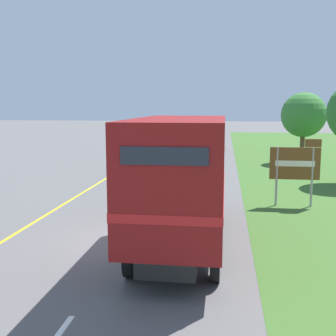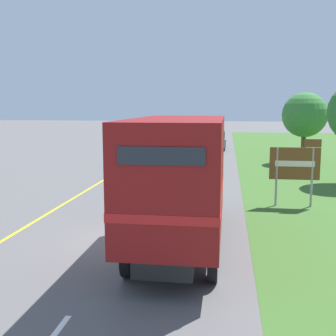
% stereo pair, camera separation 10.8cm
% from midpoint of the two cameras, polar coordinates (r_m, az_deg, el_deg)
% --- Properties ---
extents(ground_plane, '(200.00, 200.00, 0.00)m').
position_cam_midpoint_polar(ground_plane, '(13.08, -5.41, -9.65)').
color(ground_plane, '#5B5959').
extents(edge_line_yellow, '(0.12, 70.51, 0.01)m').
position_cam_midpoint_polar(edge_line_yellow, '(31.24, -4.30, 0.97)').
color(edge_line_yellow, yellow).
rests_on(edge_line_yellow, ground).
extents(centre_dash_near, '(0.12, 2.60, 0.01)m').
position_cam_midpoint_polar(centre_dash_near, '(13.59, -4.87, -8.93)').
color(centre_dash_near, white).
rests_on(centre_dash_near, ground).
extents(centre_dash_mid_a, '(0.12, 2.60, 0.01)m').
position_cam_midpoint_polar(centre_dash_mid_a, '(19.87, -0.62, -3.32)').
color(centre_dash_mid_a, white).
rests_on(centre_dash_mid_a, ground).
extents(centre_dash_mid_b, '(0.12, 2.60, 0.01)m').
position_cam_midpoint_polar(centre_dash_mid_b, '(26.32, 1.54, -0.42)').
color(centre_dash_mid_b, white).
rests_on(centre_dash_mid_b, ground).
extents(centre_dash_far, '(0.12, 2.60, 0.01)m').
position_cam_midpoint_polar(centre_dash_far, '(32.82, 2.85, 1.34)').
color(centre_dash_far, white).
rests_on(centre_dash_far, ground).
extents(centre_dash_farthest, '(0.12, 2.60, 0.01)m').
position_cam_midpoint_polar(centre_dash_farthest, '(39.35, 3.72, 2.52)').
color(centre_dash_farthest, white).
rests_on(centre_dash_farthest, ground).
extents(horse_trailer_truck, '(2.35, 8.14, 3.73)m').
position_cam_midpoint_polar(horse_trailer_truck, '(12.00, 2.09, -1.14)').
color(horse_trailer_truck, black).
rests_on(horse_trailer_truck, ground).
extents(lead_car_white, '(1.80, 4.54, 1.91)m').
position_cam_midpoint_polar(lead_car_white, '(26.57, -2.44, 1.76)').
color(lead_car_white, black).
rests_on(lead_car_white, ground).
extents(lead_car_grey_ahead, '(1.80, 3.92, 1.74)m').
position_cam_midpoint_polar(lead_car_grey_ahead, '(39.34, 6.63, 3.78)').
color(lead_car_grey_ahead, black).
rests_on(lead_car_grey_ahead, ground).
extents(lead_car_red_ahead, '(1.80, 4.52, 1.75)m').
position_cam_midpoint_polar(lead_car_red_ahead, '(55.74, 3.25, 5.18)').
color(lead_car_red_ahead, black).
rests_on(lead_car_red_ahead, ground).
extents(highway_sign, '(1.98, 0.09, 2.74)m').
position_cam_midpoint_polar(highway_sign, '(17.67, 17.07, 0.40)').
color(highway_sign, '#9E9EA3').
rests_on(highway_sign, ground).
extents(roadside_tree_mid, '(3.15, 3.15, 4.99)m').
position_cam_midpoint_polar(roadside_tree_mid, '(31.41, 18.12, 6.83)').
color(roadside_tree_mid, brown).
rests_on(roadside_tree_mid, ground).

